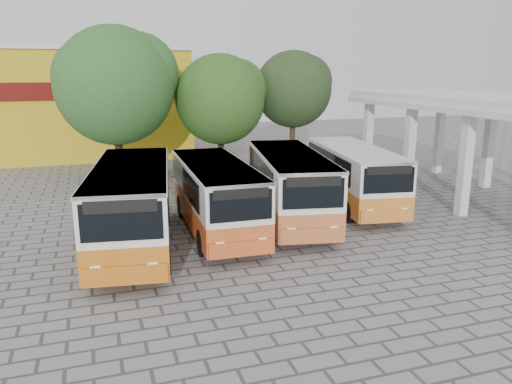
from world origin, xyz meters
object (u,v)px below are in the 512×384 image
object	(u,v)px
bus_far_left	(132,202)
bus_far_right	(354,173)
bus_centre_left	(216,193)
bus_centre_right	(290,182)

from	to	relation	value
bus_far_left	bus_far_right	size ratio (longest dim) A/B	1.07
bus_far_left	bus_far_right	bearing A→B (deg)	22.37
bus_centre_left	bus_far_right	size ratio (longest dim) A/B	0.96
bus_far_right	bus_far_left	bearing A→B (deg)	-157.12
bus_far_left	bus_centre_left	world-z (taller)	bus_far_left
bus_far_left	bus_centre_left	distance (m)	3.57
bus_centre_left	bus_far_right	bearing A→B (deg)	15.23
bus_centre_right	bus_centre_left	bearing A→B (deg)	-160.93
bus_far_left	bus_centre_left	size ratio (longest dim) A/B	1.12
bus_centre_left	bus_centre_right	bearing A→B (deg)	10.11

